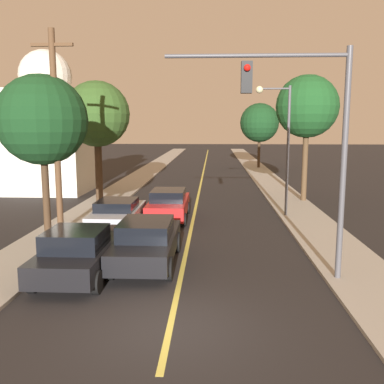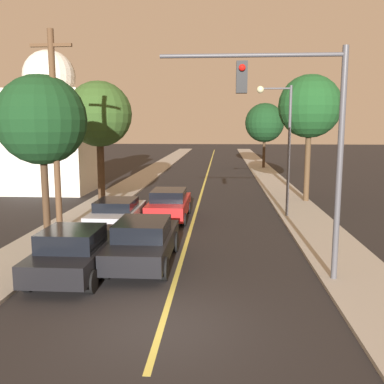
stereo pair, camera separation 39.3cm
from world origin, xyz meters
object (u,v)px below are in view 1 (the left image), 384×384
(car_outer_lane_front, at_px, (78,253))
(utility_pole_left, at_px, (56,135))
(car_near_lane_front, at_px, (147,241))
(streetlamp_right, at_px, (280,132))
(tree_left_far, at_px, (97,115))
(car_near_lane_second, at_px, (169,204))
(tree_left_near, at_px, (42,120))
(domed_building_left, at_px, (48,131))
(car_outer_lane_second, at_px, (118,216))
(traffic_signal_mast, at_px, (305,125))
(tree_right_far, at_px, (260,123))
(tree_right_near, at_px, (307,107))

(car_outer_lane_front, bearing_deg, utility_pole_left, 116.93)
(car_near_lane_front, xyz_separation_m, streetlamp_right, (5.62, 7.99, 3.56))
(car_outer_lane_front, relative_size, tree_left_far, 0.58)
(car_near_lane_front, distance_m, car_near_lane_second, 7.17)
(car_outer_lane_front, height_order, utility_pole_left, utility_pole_left)
(car_near_lane_front, relative_size, tree_left_near, 0.74)
(tree_left_far, bearing_deg, domed_building_left, 135.44)
(car_outer_lane_second, height_order, tree_left_far, tree_left_far)
(car_outer_lane_front, distance_m, streetlamp_right, 12.58)
(car_near_lane_front, relative_size, domed_building_left, 0.49)
(car_near_lane_second, relative_size, tree_left_far, 0.66)
(car_near_lane_front, height_order, car_near_lane_second, car_near_lane_front)
(car_outer_lane_front, relative_size, car_outer_lane_second, 0.95)
(traffic_signal_mast, relative_size, utility_pole_left, 0.84)
(car_outer_lane_second, distance_m, domed_building_left, 14.54)
(car_outer_lane_second, height_order, tree_right_far, tree_right_far)
(tree_left_far, bearing_deg, utility_pole_left, -84.55)
(tree_left_near, bearing_deg, tree_right_far, 69.34)
(utility_pole_left, distance_m, tree_right_far, 33.22)
(utility_pole_left, distance_m, tree_left_near, 0.87)
(tree_left_near, relative_size, tree_right_near, 0.86)
(car_outer_lane_front, xyz_separation_m, traffic_signal_mast, (6.87, 0.13, 3.96))
(car_near_lane_second, xyz_separation_m, utility_pole_left, (-3.80, -4.92, 3.59))
(utility_pole_left, distance_m, tree_left_far, 9.22)
(traffic_signal_mast, bearing_deg, streetlamp_right, 85.62)
(traffic_signal_mast, xyz_separation_m, tree_right_near, (2.98, 13.79, 1.07))
(car_near_lane_front, distance_m, tree_left_near, 6.53)
(car_near_lane_front, height_order, traffic_signal_mast, traffic_signal_mast)
(car_outer_lane_front, bearing_deg, traffic_signal_mast, 1.05)
(car_outer_lane_front, distance_m, utility_pole_left, 5.42)
(tree_right_near, xyz_separation_m, domed_building_left, (-17.43, 3.63, -1.48))
(tree_right_near, bearing_deg, car_outer_lane_front, -125.28)
(tree_left_near, height_order, tree_right_near, tree_right_near)
(car_outer_lane_front, height_order, tree_left_near, tree_left_near)
(car_outer_lane_second, bearing_deg, car_near_lane_second, 55.86)
(streetlamp_right, bearing_deg, tree_left_far, 161.81)
(car_near_lane_front, xyz_separation_m, car_outer_lane_second, (-1.96, 4.28, -0.03))
(tree_right_near, distance_m, domed_building_left, 17.86)
(car_outer_lane_second, relative_size, tree_left_near, 0.66)
(car_outer_lane_second, height_order, domed_building_left, domed_building_left)
(streetlamp_right, xyz_separation_m, tree_left_near, (-10.05, -5.50, 0.55))
(tree_right_near, bearing_deg, car_near_lane_front, -122.20)
(car_near_lane_second, xyz_separation_m, tree_left_far, (-4.67, 4.20, 4.58))
(car_outer_lane_front, relative_size, streetlamp_right, 0.63)
(streetlamp_right, bearing_deg, car_outer_lane_front, -128.94)
(utility_pole_left, bearing_deg, car_outer_lane_second, 47.79)
(streetlamp_right, height_order, tree_right_near, tree_right_near)
(tree_right_near, bearing_deg, tree_left_far, -174.74)
(car_near_lane_front, bearing_deg, tree_right_far, 77.75)
(car_near_lane_second, relative_size, tree_right_near, 0.62)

